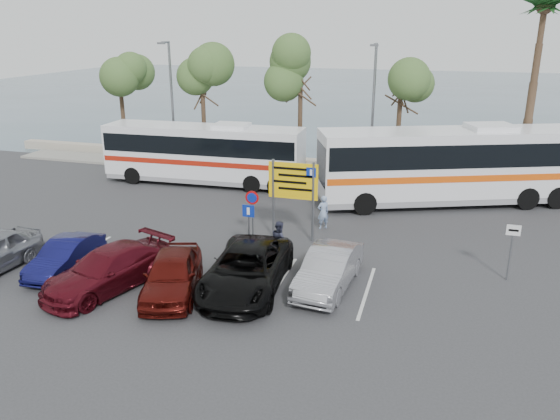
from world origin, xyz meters
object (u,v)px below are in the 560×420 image
(direction_sign, at_px, (293,187))
(car_red, at_px, (172,274))
(street_lamp_left, at_px, (171,98))
(car_blue, at_px, (66,256))
(car_maroon, at_px, (108,269))
(car_silver_b, at_px, (329,269))
(pedestrian_near, at_px, (323,212))
(street_lamp_right, at_px, (373,106))
(pedestrian_far, at_px, (279,240))
(coach_bus_left, at_px, (204,156))
(coach_bus_right, at_px, (449,168))
(suv_black, at_px, (246,269))

(direction_sign, distance_m, car_red, 7.00)
(street_lamp_left, height_order, car_blue, street_lamp_left)
(street_lamp_left, bearing_deg, car_maroon, -70.75)
(car_silver_b, height_order, pedestrian_near, pedestrian_near)
(street_lamp_right, distance_m, car_red, 17.64)
(car_maroon, distance_m, pedestrian_far, 6.73)
(street_lamp_right, relative_size, coach_bus_left, 0.67)
(coach_bus_right, height_order, car_maroon, coach_bus_right)
(street_lamp_right, relative_size, car_red, 1.80)
(car_red, bearing_deg, street_lamp_left, 99.29)
(car_silver_b, distance_m, pedestrian_far, 3.18)
(street_lamp_left, bearing_deg, pedestrian_near, -35.60)
(car_blue, bearing_deg, coach_bus_left, 85.69)
(street_lamp_left, height_order, coach_bus_right, street_lamp_left)
(street_lamp_left, relative_size, coach_bus_left, 0.67)
(street_lamp_left, distance_m, pedestrian_near, 15.24)
(direction_sign, relative_size, car_silver_b, 0.82)
(street_lamp_left, distance_m, car_maroon, 18.27)
(car_blue, bearing_deg, car_silver_b, 4.51)
(direction_sign, xyz_separation_m, suv_black, (-0.32, -5.17, -1.65))
(street_lamp_right, xyz_separation_m, car_red, (-4.71, -16.56, -3.84))
(coach_bus_left, distance_m, coach_bus_right, 14.00)
(car_silver_b, height_order, pedestrian_far, pedestrian_far)
(coach_bus_left, distance_m, suv_black, 14.43)
(car_red, height_order, pedestrian_near, pedestrian_near)
(pedestrian_near, distance_m, pedestrian_far, 4.04)
(car_red, xyz_separation_m, pedestrian_near, (3.71, 7.97, 0.05))
(coach_bus_left, xyz_separation_m, suv_black, (7.19, -12.47, -0.94))
(coach_bus_right, bearing_deg, car_red, -124.24)
(pedestrian_near, bearing_deg, street_lamp_left, -74.20)
(coach_bus_right, distance_m, car_blue, 19.20)
(street_lamp_left, relative_size, pedestrian_near, 4.98)
(car_silver_b, bearing_deg, car_maroon, -157.94)
(direction_sign, bearing_deg, street_lamp_left, 136.83)
(coach_bus_right, xyz_separation_m, pedestrian_far, (-6.46, -9.50, -1.16))
(car_maroon, distance_m, suv_black, 4.99)
(coach_bus_left, relative_size, car_red, 2.70)
(street_lamp_right, bearing_deg, coach_bus_right, -33.86)
(street_lamp_left, relative_size, direction_sign, 2.23)
(car_silver_b, bearing_deg, street_lamp_right, 97.08)
(car_blue, bearing_deg, coach_bus_right, 38.73)
(car_red, distance_m, car_silver_b, 5.59)
(car_maroon, bearing_deg, car_red, 26.08)
(street_lamp_left, relative_size, car_maroon, 1.58)
(street_lamp_right, xyz_separation_m, car_blue, (-9.51, -16.08, -3.96))
(suv_black, distance_m, car_silver_b, 2.97)
(car_red, relative_size, pedestrian_near, 2.77)
(street_lamp_right, bearing_deg, car_silver_b, -88.03)
(coach_bus_right, bearing_deg, direction_sign, -131.65)
(street_lamp_right, xyz_separation_m, pedestrian_far, (-1.96, -12.52, -3.79))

